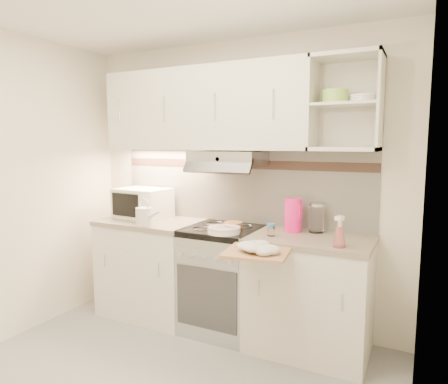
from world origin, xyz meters
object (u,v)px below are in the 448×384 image
object	(u,v)px
electric_range	(223,279)
glass_jar	(317,218)
spray_bottle	(340,234)
microwave	(143,203)
cutting_board	(257,253)
plate_stack	(224,230)
pink_pitcher	(293,215)
watering_can	(145,216)

from	to	relation	value
electric_range	glass_jar	xyz separation A→B (m)	(0.75, 0.17, 0.57)
spray_bottle	microwave	bearing A→B (deg)	-170.76
spray_bottle	cutting_board	world-z (taller)	spray_bottle
microwave	cutting_board	size ratio (longest dim) A/B	1.21
electric_range	cutting_board	world-z (taller)	electric_range
plate_stack	pink_pitcher	distance (m)	0.57
spray_bottle	cutting_board	size ratio (longest dim) A/B	0.55
glass_jar	plate_stack	bearing A→B (deg)	-151.20
pink_pitcher	electric_range	bearing A→B (deg)	-148.08
electric_range	microwave	xyz separation A→B (m)	(-0.91, 0.08, 0.59)
electric_range	microwave	size ratio (longest dim) A/B	1.77
glass_jar	microwave	bearing A→B (deg)	-176.68
pink_pitcher	glass_jar	bearing A→B (deg)	40.31
spray_bottle	electric_range	bearing A→B (deg)	-173.89
microwave	spray_bottle	bearing A→B (deg)	-5.41
watering_can	cutting_board	world-z (taller)	watering_can
electric_range	pink_pitcher	world-z (taller)	pink_pitcher
plate_stack	spray_bottle	xyz separation A→B (m)	(0.90, -0.03, 0.07)
microwave	glass_jar	size ratio (longest dim) A/B	2.18
plate_stack	cutting_board	xyz separation A→B (m)	(0.41, -0.31, -0.05)
electric_range	cutting_board	bearing A→B (deg)	-43.98
watering_can	glass_jar	xyz separation A→B (m)	(1.39, 0.40, 0.03)
glass_jar	spray_bottle	size ratio (longest dim) A/B	1.00
electric_range	pink_pitcher	xyz separation A→B (m)	(0.58, 0.11, 0.59)
pink_pitcher	microwave	bearing A→B (deg)	-157.93
microwave	pink_pitcher	distance (m)	1.48
watering_can	microwave	bearing A→B (deg)	142.11
electric_range	cutting_board	size ratio (longest dim) A/B	2.14
spray_bottle	cutting_board	distance (m)	0.58
plate_stack	microwave	bearing A→B (deg)	165.60
glass_jar	spray_bottle	world-z (taller)	same
microwave	plate_stack	size ratio (longest dim) A/B	1.95
cutting_board	pink_pitcher	bearing A→B (deg)	75.56
pink_pitcher	cutting_board	bearing A→B (deg)	-75.28
electric_range	glass_jar	distance (m)	0.95
plate_stack	spray_bottle	bearing A→B (deg)	-1.64
watering_can	spray_bottle	world-z (taller)	watering_can
watering_can	plate_stack	xyz separation A→B (m)	(0.75, 0.04, -0.06)
pink_pitcher	spray_bottle	bearing A→B (deg)	-16.18
microwave	cutting_board	world-z (taller)	microwave
plate_stack	electric_range	bearing A→B (deg)	119.33
plate_stack	pink_pitcher	xyz separation A→B (m)	(0.47, 0.29, 0.11)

